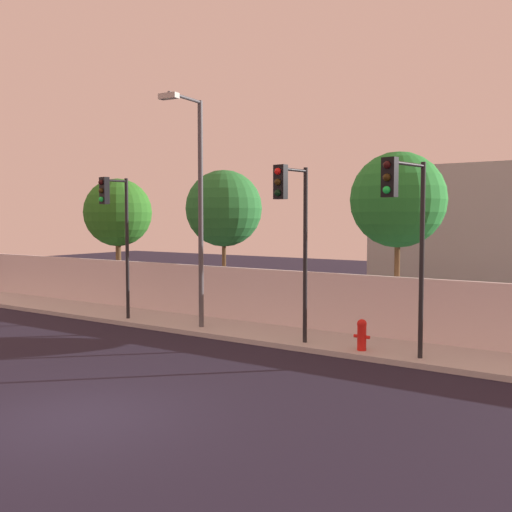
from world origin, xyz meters
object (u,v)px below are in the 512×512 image
traffic_light_center (292,216)px  roadside_tree_leftmost (118,213)px  fire_hydrant (362,334)px  roadside_tree_midleft (224,209)px  street_lamp_curbside (197,195)px  roadside_tree_midright (398,200)px  traffic_light_right (405,215)px  traffic_light_left (115,217)px

traffic_light_center → roadside_tree_leftmost: roadside_tree_leftmost is taller
fire_hydrant → roadside_tree_midleft: (-7.22, 3.41, 3.40)m
street_lamp_curbside → roadside_tree_leftmost: (-7.32, 3.40, -0.49)m
roadside_tree_leftmost → roadside_tree_midright: (12.61, 0.00, 0.34)m
fire_hydrant → roadside_tree_midleft: bearing=154.7°
traffic_light_right → roadside_tree_midright: (-1.82, 4.21, 0.49)m
street_lamp_curbside → fire_hydrant: size_ratio=8.62×
roadside_tree_midleft → roadside_tree_midright: (6.84, 0.00, 0.20)m
traffic_light_right → fire_hydrant: bearing=150.9°
street_lamp_curbside → roadside_tree_midright: (5.29, 3.40, -0.15)m
traffic_light_right → roadside_tree_midright: size_ratio=0.85×
traffic_light_center → street_lamp_curbside: street_lamp_curbside is taller
street_lamp_curbside → roadside_tree_midleft: size_ratio=1.32×
traffic_light_center → roadside_tree_midright: roadside_tree_midright is taller
street_lamp_curbside → roadside_tree_leftmost: street_lamp_curbside is taller
traffic_light_right → street_lamp_curbside: 7.19m
roadside_tree_midleft → traffic_light_right: bearing=-25.9°
fire_hydrant → roadside_tree_midright: bearing=96.4°
traffic_light_right → fire_hydrant: (-1.44, 0.80, -3.12)m
traffic_light_left → street_lamp_curbside: street_lamp_curbside is taller
roadside_tree_midleft → traffic_light_center: bearing=-36.4°
roadside_tree_leftmost → roadside_tree_midright: roadside_tree_midright is taller
traffic_light_left → fire_hydrant: (8.93, 0.42, -3.07)m
roadside_tree_midright → traffic_light_left: bearing=-155.9°
traffic_light_left → street_lamp_curbside: size_ratio=0.68×
traffic_light_right → roadside_tree_leftmost: roadside_tree_leftmost is taller
traffic_light_left → roadside_tree_midright: 9.39m
traffic_light_center → roadside_tree_midright: 4.26m
traffic_light_center → traffic_light_right: 3.26m
traffic_light_center → fire_hydrant: 3.64m
traffic_light_right → roadside_tree_midleft: 9.64m
traffic_light_left → traffic_light_center: (7.13, -0.15, 0.04)m
roadside_tree_leftmost → traffic_light_right: bearing=-16.3°
traffic_light_left → roadside_tree_midleft: (1.71, 3.83, 0.33)m
street_lamp_curbside → traffic_light_right: bearing=-6.5°
traffic_light_right → traffic_light_left: bearing=177.9°
roadside_tree_leftmost → roadside_tree_midright: bearing=0.0°
traffic_light_center → roadside_tree_midleft: 6.73m
street_lamp_curbside → fire_hydrant: street_lamp_curbside is taller
fire_hydrant → roadside_tree_midright: 4.98m
traffic_light_left → roadside_tree_leftmost: (-4.06, 3.83, 0.19)m
traffic_light_right → roadside_tree_leftmost: (-14.44, 4.21, 0.15)m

